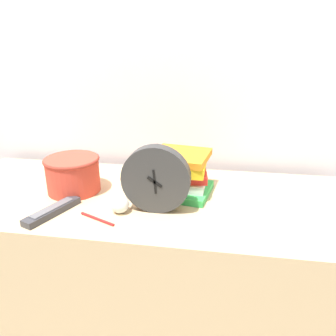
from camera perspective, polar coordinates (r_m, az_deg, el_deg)
The scene contains 8 objects.
wall_back at distance 1.33m, azimuth -1.45°, elevation 20.10°, with size 6.00×0.04×2.40m.
desk at distance 1.31m, azimuth -4.03°, elevation -19.61°, with size 1.40×0.56×0.74m.
desk_clock at distance 0.97m, azimuth -2.12°, elevation -1.99°, with size 0.21×0.04×0.21m.
book_stack at distance 1.11m, azimuth 1.70°, elevation -0.75°, with size 0.24×0.22×0.14m.
basket at distance 1.16m, azimuth -16.24°, elevation -0.83°, with size 0.19×0.19×0.12m.
tv_remote at distance 1.04m, azimuth -19.48°, elevation -7.04°, with size 0.11×0.19×0.02m.
crumpled_paper_ball at distance 1.00m, azimuth -8.38°, elevation -6.23°, with size 0.06×0.06×0.06m.
pen at distance 0.98m, azimuth -12.21°, elevation -8.65°, with size 0.12×0.06×0.01m.
Camera 1 is at (0.24, -0.69, 1.22)m, focal length 35.00 mm.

